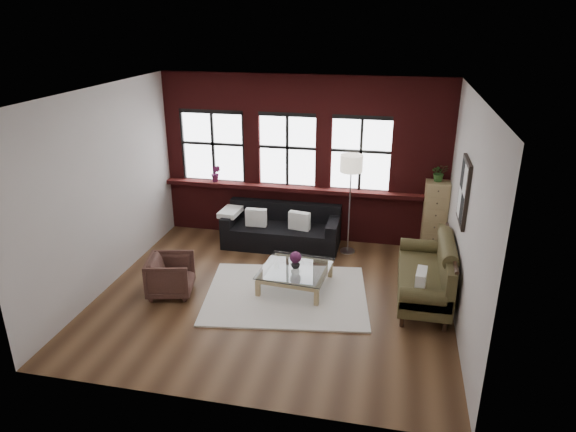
% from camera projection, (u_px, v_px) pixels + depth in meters
% --- Properties ---
extents(floor, '(5.50, 5.50, 0.00)m').
position_uv_depth(floor, '(274.00, 296.00, 8.20)').
color(floor, '#452B19').
rests_on(floor, ground).
extents(ceiling, '(5.50, 5.50, 0.00)m').
position_uv_depth(ceiling, '(272.00, 92.00, 7.03)').
color(ceiling, white).
rests_on(ceiling, ground).
extents(wall_back, '(5.50, 0.00, 5.50)m').
position_uv_depth(wall_back, '(303.00, 159.00, 9.89)').
color(wall_back, beige).
rests_on(wall_back, ground).
extents(wall_front, '(5.50, 0.00, 5.50)m').
position_uv_depth(wall_front, '(217.00, 281.00, 5.34)').
color(wall_front, beige).
rests_on(wall_front, ground).
extents(wall_left, '(0.00, 5.00, 5.00)m').
position_uv_depth(wall_left, '(105.00, 190.00, 8.15)').
color(wall_left, beige).
rests_on(wall_left, ground).
extents(wall_right, '(0.00, 5.00, 5.00)m').
position_uv_depth(wall_right, '(466.00, 216.00, 7.09)').
color(wall_right, beige).
rests_on(wall_right, ground).
extents(brick_backwall, '(5.50, 0.12, 3.20)m').
position_uv_depth(brick_backwall, '(303.00, 160.00, 9.84)').
color(brick_backwall, '#4B1112').
rests_on(brick_backwall, floor).
extents(sill_ledge, '(5.50, 0.30, 0.08)m').
position_uv_depth(sill_ledge, '(302.00, 189.00, 9.96)').
color(sill_ledge, '#4B1112').
rests_on(sill_ledge, brick_backwall).
extents(window_left, '(1.38, 0.10, 1.50)m').
position_uv_depth(window_left, '(214.00, 147.00, 10.14)').
color(window_left, black).
rests_on(window_left, brick_backwall).
extents(window_mid, '(1.38, 0.10, 1.50)m').
position_uv_depth(window_mid, '(288.00, 151.00, 9.85)').
color(window_mid, black).
rests_on(window_mid, brick_backwall).
extents(window_right, '(1.38, 0.10, 1.50)m').
position_uv_depth(window_right, '(361.00, 155.00, 9.58)').
color(window_right, black).
rests_on(window_right, brick_backwall).
extents(wall_poster, '(0.05, 0.74, 0.94)m').
position_uv_depth(wall_poster, '(464.00, 192.00, 7.27)').
color(wall_poster, black).
rests_on(wall_poster, wall_right).
extents(shag_rug, '(2.79, 2.33, 0.03)m').
position_uv_depth(shag_rug, '(286.00, 294.00, 8.22)').
color(shag_rug, silver).
rests_on(shag_rug, floor).
extents(dark_sofa, '(2.20, 0.89, 0.80)m').
position_uv_depth(dark_sofa, '(281.00, 227.00, 9.85)').
color(dark_sofa, black).
rests_on(dark_sofa, floor).
extents(pillow_a, '(0.40, 0.15, 0.34)m').
position_uv_depth(pillow_a, '(256.00, 217.00, 9.78)').
color(pillow_a, white).
rests_on(pillow_a, dark_sofa).
extents(pillow_b, '(0.42, 0.21, 0.34)m').
position_uv_depth(pillow_b, '(299.00, 221.00, 9.61)').
color(pillow_b, white).
rests_on(pillow_b, dark_sofa).
extents(vintage_settee, '(0.86, 1.94, 1.03)m').
position_uv_depth(vintage_settee, '(424.00, 270.00, 7.92)').
color(vintage_settee, '#41391E').
rests_on(vintage_settee, floor).
extents(pillow_settee, '(0.18, 0.39, 0.34)m').
position_uv_depth(pillow_settee, '(421.00, 281.00, 7.36)').
color(pillow_settee, white).
rests_on(pillow_settee, vintage_settee).
extents(armchair, '(0.83, 0.82, 0.64)m').
position_uv_depth(armchair, '(171.00, 275.00, 8.17)').
color(armchair, '#3E251F').
rests_on(armchair, floor).
extents(coffee_table, '(1.17, 1.17, 0.36)m').
position_uv_depth(coffee_table, '(295.00, 278.00, 8.40)').
color(coffee_table, '#A28858').
rests_on(coffee_table, shag_rug).
extents(vase, '(0.15, 0.15, 0.15)m').
position_uv_depth(vase, '(295.00, 264.00, 8.31)').
color(vase, '#B2B2B2').
rests_on(vase, coffee_table).
extents(flowers, '(0.19, 0.19, 0.19)m').
position_uv_depth(flowers, '(296.00, 257.00, 8.27)').
color(flowers, '#60204B').
rests_on(flowers, vase).
extents(drawer_chest, '(0.43, 0.43, 1.39)m').
position_uv_depth(drawer_chest, '(434.00, 217.00, 9.51)').
color(drawer_chest, '#A28858').
rests_on(drawer_chest, floor).
extents(potted_plant_top, '(0.33, 0.30, 0.32)m').
position_uv_depth(potted_plant_top, '(439.00, 173.00, 9.20)').
color(potted_plant_top, '#2D5923').
rests_on(potted_plant_top, drawer_chest).
extents(floor_lamp, '(0.40, 0.40, 2.03)m').
position_uv_depth(floor_lamp, '(350.00, 201.00, 9.36)').
color(floor_lamp, '#A5A5A8').
rests_on(floor_lamp, floor).
extents(sill_plant, '(0.20, 0.17, 0.35)m').
position_uv_depth(sill_plant, '(216.00, 173.00, 10.19)').
color(sill_plant, '#60204B').
rests_on(sill_plant, sill_ledge).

